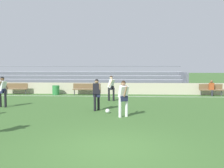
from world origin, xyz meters
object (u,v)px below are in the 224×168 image
trash_bin (56,90)px  soccer_ball (108,111)px  bench_near_wall_gap (211,89)px  bleacher_stand (83,80)px  spectator_seated (212,87)px  player_white_pressing_high (123,95)px  bench_near_bin (84,88)px  bench_far_right (17,88)px  player_white_wide_left (3,89)px  player_white_overlapping (111,86)px  player_dark_dropping_back (97,92)px

trash_bin → soccer_ball: trash_bin is taller
bench_near_wall_gap → trash_bin: (-12.22, -0.09, -0.17)m
bleacher_stand → soccer_ball: size_ratio=84.55×
spectator_seated → player_white_pressing_high: bearing=-128.1°
bench_near_bin → soccer_ball: bearing=-72.2°
bench_near_wall_gap → bench_far_right: bearing=180.0°
bench_far_right → player_white_pressing_high: size_ratio=1.09×
bench_near_wall_gap → player_white_wide_left: size_ratio=1.05×
player_white_pressing_high → player_white_overlapping: size_ratio=0.99×
spectator_seated → player_white_overlapping: player_white_overlapping is taller
soccer_ball → bleacher_stand: bearing=105.7°
trash_bin → player_white_overlapping: 5.72m
player_white_wide_left → bench_far_right: bearing=108.0°
bleacher_stand → player_dark_dropping_back: bleacher_stand is taller
player_dark_dropping_back → player_white_pressing_high: size_ratio=0.99×
trash_bin → soccer_ball: 9.04m
spectator_seated → player_dark_dropping_back: 10.65m
bleacher_stand → spectator_seated: (10.59, -3.49, -0.26)m
bench_near_bin → spectator_seated: (9.94, -0.12, 0.16)m
bench_near_wall_gap → spectator_seated: size_ratio=1.49×
player_white_wide_left → player_dark_dropping_back: bearing=-8.2°
bench_near_bin → player_white_pressing_high: size_ratio=1.09×
bench_near_wall_gap → trash_bin: bearing=-179.6°
trash_bin → player_dark_dropping_back: player_dark_dropping_back is taller
soccer_ball → player_white_pressing_high: bearing=-47.3°
trash_bin → player_dark_dropping_back: size_ratio=0.46×
trash_bin → spectator_seated: size_ratio=0.62×
player_white_overlapping → player_white_wide_left: size_ratio=0.97×
spectator_seated → player_white_pressing_high: size_ratio=0.73×
player_dark_dropping_back → bench_near_bin: bearing=104.9°
player_white_pressing_high → spectator_seated: bearing=51.9°
bench_near_wall_gap → bench_far_right: (-15.50, 0.00, 0.00)m
bench_near_bin → bench_far_right: bearing=180.0°
trash_bin → spectator_seated: (12.22, -0.02, 0.33)m
bench_near_wall_gap → player_white_pressing_high: (-6.67, -8.61, 0.43)m
bleacher_stand → spectator_seated: bleacher_stand is taller
bench_far_right → player_dark_dropping_back: size_ratio=1.10×
player_dark_dropping_back → trash_bin: bearing=120.8°
player_dark_dropping_back → soccer_ball: bearing=-48.3°
bench_far_right → player_white_pressing_high: (8.83, -8.61, 0.43)m
soccer_ball → player_white_overlapping: bearing=91.3°
bench_near_wall_gap → player_white_wide_left: (-13.45, -6.30, 0.48)m
player_white_pressing_high → soccer_ball: size_ratio=7.50×
bench_near_wall_gap → player_dark_dropping_back: player_dark_dropping_back is taller
bleacher_stand → player_white_pressing_high: (3.92, -11.98, 0.02)m
bleacher_stand → player_dark_dropping_back: bearing=-76.4°
bench_near_bin → trash_bin: 2.28m
player_white_pressing_high → trash_bin: bearing=123.1°
spectator_seated → player_white_wide_left: 14.81m
bench_far_right → bleacher_stand: bearing=34.5°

